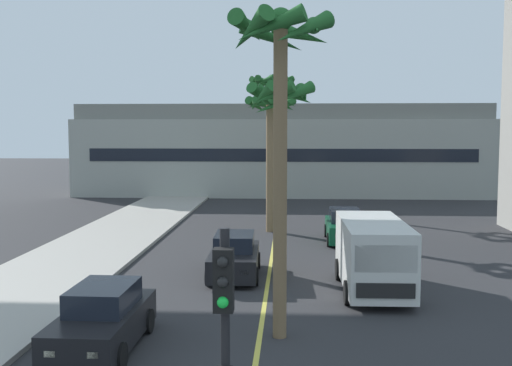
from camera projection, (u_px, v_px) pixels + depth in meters
lane_stripe_center at (270, 265)px, 24.13m from camera, size 0.14×56.00×0.01m
pier_building_backdrop at (282, 150)px, 50.76m from camera, size 33.24×8.04×7.35m
car_queue_front at (234, 257)px, 22.27m from camera, size 1.92×4.15×1.56m
car_queue_second at (103, 320)px, 14.91m from camera, size 1.88×4.13×1.56m
car_queue_third at (345, 227)px, 29.13m from camera, size 1.86×4.12×1.56m
delivery_van at (373, 254)px, 20.09m from camera, size 2.21×5.27×2.36m
traffic_light_median_near at (224, 351)px, 7.35m from camera, size 0.24×0.37×4.20m
palm_tree_near_median at (281, 126)px, 22.08m from camera, size 2.58×2.63×7.21m
palm_tree_mid_median at (271, 125)px, 31.62m from camera, size 2.75×2.74×7.18m
palm_tree_far_median at (272, 99)px, 41.03m from camera, size 3.17×3.17×9.04m
palm_tree_farthest_median at (280, 74)px, 15.21m from camera, size 2.75×2.79×8.39m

